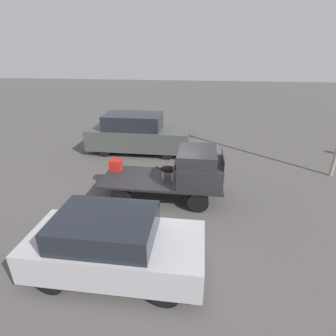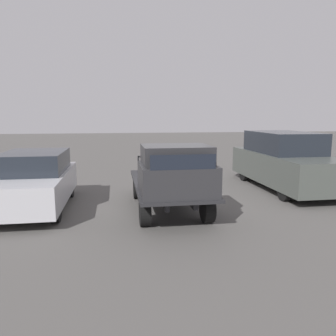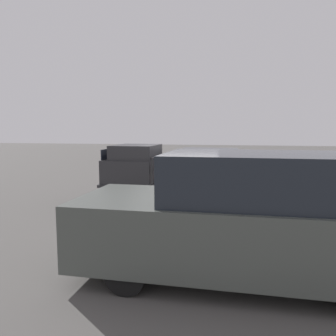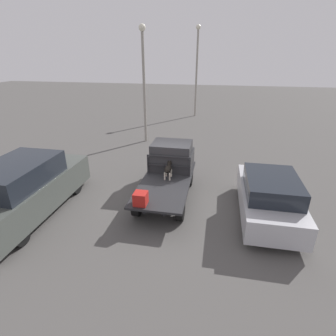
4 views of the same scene
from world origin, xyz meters
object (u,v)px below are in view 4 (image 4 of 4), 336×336
light_pole_near (144,74)px  dog (168,168)px  flatbed_truck (166,185)px  parked_pickup_far (25,189)px  parked_sedan (269,196)px  cargo_crate (141,198)px

light_pole_near → dog: bearing=-157.6°
flatbed_truck → light_pole_near: 8.11m
parked_pickup_far → light_pole_near: (8.74, -1.77, 3.06)m
dog → parked_pickup_far: size_ratio=0.17×
flatbed_truck → parked_pickup_far: bearing=113.3°
dog → light_pole_near: light_pole_near is taller
flatbed_truck → parked_sedan: (-0.58, -3.59, 0.23)m
flatbed_truck → dog: (0.28, -0.03, 0.57)m
dog → parked_sedan: size_ratio=0.22×
dog → light_pole_near: bearing=28.1°
dog → light_pole_near: (6.54, 2.70, 2.89)m
parked_sedan → light_pole_near: 10.23m
light_pole_near → flatbed_truck: bearing=-158.6°
flatbed_truck → parked_sedan: size_ratio=1.04×
cargo_crate → dog: bearing=-13.3°
flatbed_truck → cargo_crate: 1.89m
dog → parked_pickup_far: (-2.20, 4.48, -0.16)m
parked_pickup_far → light_pole_near: bearing=-3.6°
parked_sedan → dog: bearing=80.9°
dog → cargo_crate: dog is taller
cargo_crate → light_pole_near: light_pole_near is taller
cargo_crate → parked_pickup_far: 3.99m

